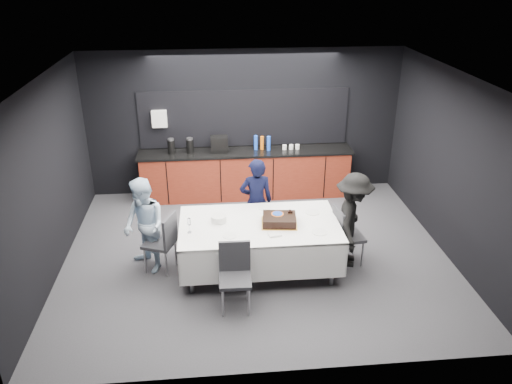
% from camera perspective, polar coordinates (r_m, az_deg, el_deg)
% --- Properties ---
extents(ground, '(6.00, 6.00, 0.00)m').
position_cam_1_polar(ground, '(8.01, 0.07, -7.12)').
color(ground, '#414146').
rests_on(ground, ground).
extents(room_shell, '(6.04, 5.04, 2.82)m').
position_cam_1_polar(room_shell, '(7.19, 0.08, 5.50)').
color(room_shell, white).
rests_on(room_shell, ground).
extents(kitchenette, '(4.10, 0.64, 2.05)m').
position_cam_1_polar(kitchenette, '(9.72, -1.27, 2.57)').
color(kitchenette, maroon).
rests_on(kitchenette, ground).
extents(party_table, '(2.32, 1.32, 0.78)m').
position_cam_1_polar(party_table, '(7.34, 0.37, -4.55)').
color(party_table, '#99999E').
rests_on(party_table, ground).
extents(cake_assembly, '(0.56, 0.47, 0.16)m').
position_cam_1_polar(cake_assembly, '(7.24, 2.68, -3.18)').
color(cake_assembly, '#F1B247').
rests_on(cake_assembly, party_table).
extents(plate_stack, '(0.23, 0.23, 0.10)m').
position_cam_1_polar(plate_stack, '(7.31, -4.29, -3.04)').
color(plate_stack, white).
rests_on(plate_stack, party_table).
extents(loose_plate_near, '(0.20, 0.20, 0.01)m').
position_cam_1_polar(loose_plate_near, '(6.96, -3.03, -5.00)').
color(loose_plate_near, white).
rests_on(loose_plate_near, party_table).
extents(loose_plate_right_a, '(0.22, 0.22, 0.01)m').
position_cam_1_polar(loose_plate_right_a, '(7.62, 6.46, -2.30)').
color(loose_plate_right_a, white).
rests_on(loose_plate_right_a, party_table).
extents(loose_plate_right_b, '(0.22, 0.22, 0.01)m').
position_cam_1_polar(loose_plate_right_b, '(7.10, 7.28, -4.56)').
color(loose_plate_right_b, white).
rests_on(loose_plate_right_b, party_table).
extents(loose_plate_far, '(0.20, 0.20, 0.01)m').
position_cam_1_polar(loose_plate_far, '(7.71, 0.96, -1.79)').
color(loose_plate_far, white).
rests_on(loose_plate_far, party_table).
extents(fork_pile, '(0.19, 0.14, 0.03)m').
position_cam_1_polar(fork_pile, '(6.96, 2.16, -4.90)').
color(fork_pile, white).
rests_on(fork_pile, party_table).
extents(champagne_flute, '(0.06, 0.06, 0.22)m').
position_cam_1_polar(champagne_flute, '(7.03, -7.67, -3.47)').
color(champagne_flute, white).
rests_on(champagne_flute, party_table).
extents(chair_left, '(0.54, 0.54, 0.92)m').
position_cam_1_polar(chair_left, '(7.49, -10.48, -5.29)').
color(chair_left, '#2E2F34').
rests_on(chair_left, ground).
extents(chair_right, '(0.47, 0.47, 0.92)m').
position_cam_1_polar(chair_right, '(7.66, 10.05, -4.53)').
color(chair_right, '#2E2F34').
rests_on(chair_right, ground).
extents(chair_near, '(0.43, 0.43, 0.92)m').
position_cam_1_polar(chair_near, '(6.67, -2.41, -9.03)').
color(chair_near, '#2E2F34').
rests_on(chair_near, ground).
extents(person_center, '(0.56, 0.38, 1.47)m').
position_cam_1_polar(person_center, '(8.00, 0.02, -1.12)').
color(person_center, black).
rests_on(person_center, ground).
extents(person_left, '(0.86, 0.90, 1.46)m').
position_cam_1_polar(person_left, '(7.49, -12.64, -3.81)').
color(person_left, silver).
rests_on(person_left, ground).
extents(person_right, '(0.83, 1.08, 1.48)m').
position_cam_1_polar(person_right, '(7.58, 10.98, -3.18)').
color(person_right, black).
rests_on(person_right, ground).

